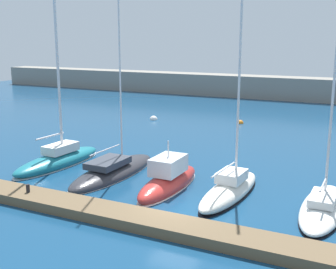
% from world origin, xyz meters
% --- Properties ---
extents(ground_plane, '(120.00, 120.00, 0.00)m').
position_xyz_m(ground_plane, '(0.00, 0.00, 0.00)').
color(ground_plane, navy).
extents(dock_pier, '(26.06, 1.88, 0.51)m').
position_xyz_m(dock_pier, '(0.00, -2.10, 0.25)').
color(dock_pier, brown).
rests_on(dock_pier, ground_plane).
extents(breakwater_seawall, '(108.00, 3.87, 3.15)m').
position_xyz_m(breakwater_seawall, '(0.00, 44.04, 1.57)').
color(breakwater_seawall, gray).
rests_on(breakwater_seawall, ground_plane).
extents(sailboat_teal_nearest, '(2.59, 8.00, 14.54)m').
position_xyz_m(sailboat_teal_nearest, '(-10.89, 4.00, 0.48)').
color(sailboat_teal_nearest, '#19707F').
rests_on(sailboat_teal_nearest, ground_plane).
extents(sailboat_charcoal_second, '(2.64, 8.64, 16.49)m').
position_xyz_m(sailboat_charcoal_second, '(-6.28, 3.82, 0.25)').
color(sailboat_charcoal_second, '#2D2D33').
rests_on(sailboat_charcoal_second, ground_plane).
extents(motorboat_red_third, '(1.84, 6.72, 3.20)m').
position_xyz_m(motorboat_red_third, '(-1.97, 3.11, 0.49)').
color(motorboat_red_third, '#B72D28').
rests_on(motorboat_red_third, ground_plane).
extents(sailboat_ivory_fourth, '(2.20, 7.29, 12.74)m').
position_xyz_m(sailboat_ivory_fourth, '(1.65, 3.46, 0.42)').
color(sailboat_ivory_fourth, silver).
rests_on(sailboat_ivory_fourth, ground_plane).
extents(sailboat_white_fifth, '(2.10, 7.29, 11.51)m').
position_xyz_m(sailboat_white_fifth, '(6.60, 3.38, 0.28)').
color(sailboat_white_fifth, white).
rests_on(sailboat_white_fifth, ground_plane).
extents(mooring_buoy_white, '(0.84, 0.84, 0.84)m').
position_xyz_m(mooring_buoy_white, '(-13.02, 21.88, 0.00)').
color(mooring_buoy_white, white).
rests_on(mooring_buoy_white, ground_plane).
extents(mooring_buoy_orange, '(0.69, 0.69, 0.69)m').
position_xyz_m(mooring_buoy_orange, '(-4.10, 24.04, 0.00)').
color(mooring_buoy_orange, orange).
rests_on(mooring_buoy_orange, ground_plane).
extents(dock_bollard, '(0.20, 0.20, 0.44)m').
position_xyz_m(dock_bollard, '(-7.83, -2.10, 0.73)').
color(dock_bollard, black).
rests_on(dock_bollard, dock_pier).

